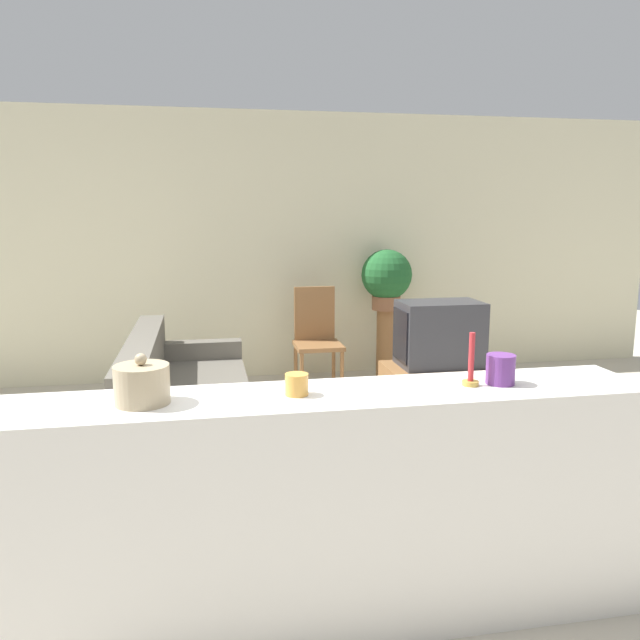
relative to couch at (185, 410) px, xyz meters
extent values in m
plane|color=beige|center=(0.65, -1.44, -0.29)|extent=(14.00, 14.00, 0.00)
cube|color=beige|center=(0.65, 1.99, 1.06)|extent=(9.00, 0.06, 2.70)
cube|color=#605B51|center=(0.05, 0.00, -0.07)|extent=(0.85, 2.08, 0.45)
cube|color=#605B51|center=(-0.28, 0.00, 0.34)|extent=(0.20, 2.08, 0.38)
cube|color=#605B51|center=(0.05, -0.96, 0.01)|extent=(0.85, 0.16, 0.60)
cube|color=#605B51|center=(0.05, 0.96, 0.01)|extent=(0.85, 0.16, 0.60)
cube|color=olive|center=(2.10, 0.43, -0.08)|extent=(0.91, 0.53, 0.42)
cube|color=#333338|center=(2.10, 0.43, 0.40)|extent=(0.68, 0.44, 0.55)
cube|color=black|center=(1.76, 0.43, 0.40)|extent=(0.02, 0.36, 0.43)
cube|color=olive|center=(1.22, 1.26, 0.16)|extent=(0.44, 0.44, 0.04)
cube|color=olive|center=(1.22, 1.46, 0.44)|extent=(0.40, 0.04, 0.52)
cylinder|color=olive|center=(1.03, 1.07, -0.08)|extent=(0.04, 0.04, 0.43)
cylinder|color=olive|center=(1.41, 1.07, -0.08)|extent=(0.04, 0.04, 0.43)
cylinder|color=olive|center=(1.03, 1.45, -0.08)|extent=(0.04, 0.04, 0.43)
cylinder|color=olive|center=(1.41, 1.45, -0.08)|extent=(0.04, 0.04, 0.43)
cylinder|color=olive|center=(2.00, 1.66, 0.06)|extent=(0.19, 0.19, 0.71)
cylinder|color=#8E5B3D|center=(2.00, 1.66, 0.49)|extent=(0.29, 0.29, 0.14)
sphere|color=#23602D|center=(2.00, 1.66, 0.78)|extent=(0.52, 0.52, 0.52)
cube|color=white|center=(0.65, -2.08, 0.21)|extent=(2.64, 0.44, 1.00)
cylinder|color=tan|center=(-0.08, -2.08, 0.78)|extent=(0.21, 0.21, 0.15)
sphere|color=tan|center=(-0.08, -2.08, 0.88)|extent=(0.05, 0.05, 0.05)
cylinder|color=gold|center=(0.51, -2.08, 0.75)|extent=(0.09, 0.09, 0.09)
cylinder|color=#B7933D|center=(1.24, -2.08, 0.71)|extent=(0.07, 0.07, 0.02)
cylinder|color=#B7282D|center=(1.24, -2.08, 0.83)|extent=(0.02, 0.02, 0.20)
cylinder|color=#66337F|center=(1.37, -2.08, 0.77)|extent=(0.12, 0.12, 0.13)
camera|label=1|loc=(0.16, -4.43, 1.42)|focal=35.00mm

